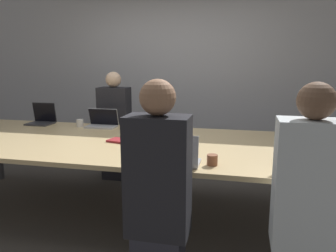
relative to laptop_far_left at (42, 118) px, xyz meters
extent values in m
plane|color=#4C4742|center=(1.48, -0.65, -0.86)|extent=(24.00, 24.00, 0.00)
cube|color=#ADADB2|center=(1.48, 1.32, 0.54)|extent=(12.00, 0.06, 2.80)
cube|color=#D6B77F|center=(1.48, -0.65, -0.10)|extent=(4.68, 1.60, 0.04)
cube|color=#333338|center=(0.00, -0.06, -0.07)|extent=(0.30, 0.24, 0.02)
cube|color=#333338|center=(0.00, 0.06, 0.07)|extent=(0.31, 0.04, 0.25)
cube|color=black|center=(0.00, 0.05, 0.06)|extent=(0.30, 0.04, 0.24)
cube|color=#B7B7BC|center=(2.00, -1.26, -0.07)|extent=(0.36, 0.23, 0.02)
cube|color=#B7B7BC|center=(2.00, -1.37, 0.06)|extent=(0.36, 0.03, 0.23)
cube|color=black|center=(2.00, -1.36, 0.06)|extent=(0.36, 0.03, 0.23)
cube|color=#232328|center=(1.97, -1.74, -0.02)|extent=(0.40, 0.24, 0.78)
sphere|color=#9E7051|center=(1.97, -1.74, 0.49)|extent=(0.22, 0.22, 0.22)
cylinder|color=brown|center=(2.27, -1.24, -0.04)|extent=(0.08, 0.08, 0.08)
cube|color=gray|center=(2.93, -1.16, -0.07)|extent=(0.36, 0.23, 0.02)
cube|color=gray|center=(2.93, -1.25, 0.06)|extent=(0.36, 0.09, 0.23)
cube|color=black|center=(2.93, -1.24, 0.05)|extent=(0.36, 0.08, 0.22)
cube|color=silver|center=(2.88, -1.68, -0.02)|extent=(0.40, 0.24, 0.78)
sphere|color=brown|center=(2.88, -1.68, 0.48)|extent=(0.22, 0.22, 0.22)
cube|color=#B7B7BC|center=(0.83, -0.07, -0.07)|extent=(0.36, 0.20, 0.02)
cube|color=#B7B7BC|center=(0.83, 0.02, 0.04)|extent=(0.37, 0.06, 0.20)
cube|color=black|center=(0.83, 0.00, 0.04)|extent=(0.36, 0.06, 0.20)
cube|color=#2D2D38|center=(0.84, 0.35, -0.63)|extent=(0.32, 0.24, 0.45)
cube|color=#232328|center=(0.84, 0.35, -0.02)|extent=(0.40, 0.24, 0.78)
sphere|color=beige|center=(0.84, 0.35, 0.47)|extent=(0.20, 0.20, 0.20)
cylinder|color=white|center=(0.56, -0.08, -0.03)|extent=(0.08, 0.08, 0.09)
cube|color=black|center=(1.56, -0.90, -0.05)|extent=(0.05, 0.15, 0.05)
cube|color=maroon|center=(1.30, -0.68, -0.07)|extent=(0.22, 0.20, 0.02)
camera|label=1|loc=(2.47, -3.64, 0.69)|focal=35.00mm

